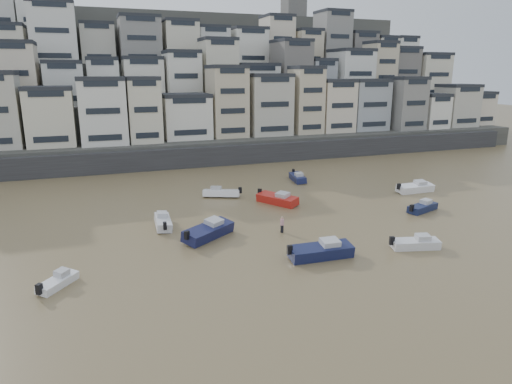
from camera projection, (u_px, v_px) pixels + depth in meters
name	position (u px, v px, depth m)	size (l,w,h in m)	color
harbor_wall	(188.00, 157.00, 80.66)	(140.00, 3.00, 3.50)	#38383A
hillside	(172.00, 86.00, 115.55)	(141.04, 66.00, 50.00)	#4C4C47
boat_a	(321.00, 249.00, 41.01)	(6.42, 2.10, 1.75)	#141A40
boat_b	(416.00, 242.00, 43.30)	(4.95, 1.62, 1.35)	silver
boat_c	(208.00, 230.00, 46.01)	(6.64, 2.17, 1.81)	#151942
boat_d	(423.00, 206.00, 55.00)	(4.97, 1.63, 1.36)	#141D41
boat_e	(277.00, 198.00, 58.06)	(6.13, 2.01, 1.67)	#B01D15
boat_f	(163.00, 220.00, 49.43)	(5.35, 1.75, 1.46)	silver
boat_g	(415.00, 187.00, 63.73)	(5.91, 1.93, 1.61)	white
boat_h	(221.00, 192.00, 61.33)	(5.36, 1.75, 1.46)	white
boat_i	(298.00, 176.00, 70.38)	(5.43, 1.78, 1.48)	#161C45
boat_j	(58.00, 280.00, 35.56)	(3.97, 1.30, 1.08)	white
person_pink	(282.00, 225.00, 47.62)	(0.44, 0.44, 1.74)	#C08791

